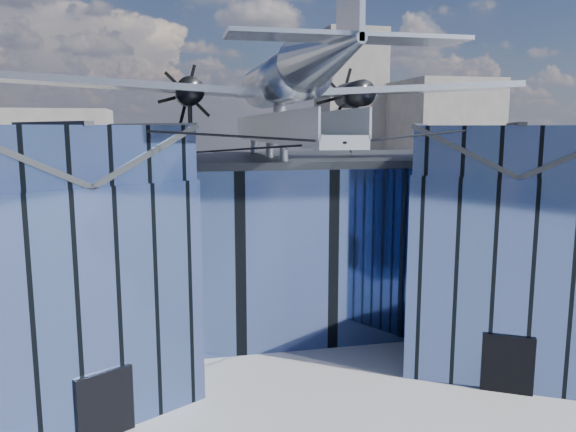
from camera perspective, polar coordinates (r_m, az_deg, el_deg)
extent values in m
plane|color=gray|center=(28.42, 0.90, -15.13)|extent=(120.00, 120.00, 0.00)
cube|color=#4A6098|center=(35.43, -2.43, -2.19)|extent=(28.00, 14.00, 9.50)
cube|color=#272A2E|center=(34.81, -2.48, 5.83)|extent=(28.00, 14.00, 0.40)
cube|color=#4A6098|center=(25.60, -22.25, -7.25)|extent=(11.79, 11.43, 9.50)
cube|color=#4A6098|center=(24.68, -23.05, 5.93)|extent=(11.56, 11.20, 2.20)
cube|color=#272A2E|center=(25.52, -18.27, 6.27)|extent=(7.98, 9.23, 2.40)
cube|color=#272A2E|center=(24.66, -23.22, 8.60)|extent=(4.30, 7.10, 0.18)
cube|color=black|center=(23.29, -18.08, -17.76)|extent=(2.03, 1.32, 2.60)
cube|color=black|center=(27.37, -13.35, -5.78)|extent=(0.34, 0.34, 9.50)
cube|color=#4A6098|center=(30.10, 21.30, -4.81)|extent=(11.79, 11.43, 9.50)
cube|color=#4A6098|center=(29.33, 21.96, 6.37)|extent=(11.56, 11.20, 2.20)
cube|color=#272A2E|center=(29.25, 17.53, 6.59)|extent=(7.98, 9.23, 2.40)
cube|color=#272A2E|center=(29.58, 26.32, 6.11)|extent=(7.98, 9.23, 2.40)
cube|color=#272A2E|center=(29.31, 22.09, 8.61)|extent=(4.30, 7.10, 0.18)
cube|color=black|center=(27.30, 21.41, -13.85)|extent=(2.03, 1.32, 2.60)
cube|color=black|center=(30.12, 12.72, -4.41)|extent=(0.34, 0.34, 9.50)
cube|color=#969BA3|center=(29.36, -0.63, 7.99)|extent=(1.80, 21.00, 0.50)
cube|color=#969BA3|center=(29.19, -2.39, 9.25)|extent=(0.08, 21.00, 1.10)
cube|color=#969BA3|center=(29.56, 1.10, 9.25)|extent=(0.08, 21.00, 1.10)
cylinder|color=#969BA3|center=(38.73, -3.52, 7.21)|extent=(0.44, 0.44, 1.35)
cylinder|color=#969BA3|center=(32.81, -1.89, 6.91)|extent=(0.44, 0.44, 1.35)
cylinder|color=#969BA3|center=(28.89, -0.43, 6.63)|extent=(0.44, 0.44, 1.35)
cylinder|color=#969BA3|center=(29.85, -0.84, 9.83)|extent=(0.70, 0.70, 1.40)
cylinder|color=black|center=(21.26, -10.52, 8.27)|extent=(10.55, 6.08, 0.69)
cylinder|color=black|center=(24.03, 15.64, 8.16)|extent=(10.55, 6.08, 0.69)
cylinder|color=black|center=(26.93, -6.06, 6.68)|extent=(6.09, 17.04, 1.19)
cylinder|color=black|center=(28.23, 6.22, 6.78)|extent=(6.09, 17.04, 1.19)
cylinder|color=#B3B9C1|center=(29.94, -0.84, 13.56)|extent=(2.50, 11.00, 2.50)
sphere|color=#B3B9C1|center=(35.33, -2.68, 12.85)|extent=(2.50, 2.50, 2.50)
cube|color=black|center=(34.41, -2.39, 14.11)|extent=(1.60, 1.40, 0.50)
cone|color=#B3B9C1|center=(21.28, 4.21, 16.23)|extent=(2.50, 7.00, 2.50)
cube|color=#B3B9C1|center=(19.23, 6.18, 17.59)|extent=(8.00, 1.80, 0.14)
cube|color=#B3B9C1|center=(30.33, -14.64, 12.65)|extent=(14.00, 3.20, 1.08)
cylinder|color=black|center=(30.93, -10.03, 12.26)|extent=(1.44, 3.20, 1.44)
cone|color=black|center=(32.72, -10.17, 12.07)|extent=(0.70, 0.70, 0.70)
cube|color=black|center=(32.87, -10.18, 12.05)|extent=(1.05, 0.06, 3.33)
cube|color=black|center=(32.87, -10.18, 12.05)|extent=(2.53, 0.06, 2.53)
cube|color=black|center=(32.87, -10.18, 12.05)|extent=(3.33, 0.06, 1.05)
cylinder|color=black|center=(30.28, -9.92, 10.02)|extent=(0.24, 0.24, 1.75)
cube|color=#B3B9C1|center=(32.98, 11.09, 12.45)|extent=(14.00, 3.20, 1.08)
cylinder|color=black|center=(32.66, 6.69, 12.15)|extent=(1.44, 3.20, 1.44)
cone|color=black|center=(34.36, 5.69, 12.01)|extent=(0.70, 0.70, 0.70)
cube|color=black|center=(34.51, 5.62, 12.00)|extent=(1.05, 0.06, 3.33)
cube|color=black|center=(34.51, 5.62, 12.00)|extent=(2.53, 0.06, 2.53)
cube|color=black|center=(34.51, 5.62, 12.00)|extent=(3.33, 0.06, 1.05)
cylinder|color=black|center=(32.05, 7.01, 10.02)|extent=(0.24, 0.24, 1.75)
cube|color=slate|center=(82.55, 15.13, 6.86)|extent=(12.00, 14.00, 18.00)
cube|color=slate|center=(81.59, -22.35, 5.07)|extent=(14.00, 10.00, 14.00)
cube|color=slate|center=(87.83, 6.29, 9.83)|extent=(9.00, 9.00, 26.00)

